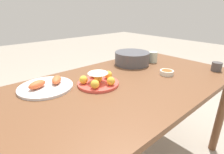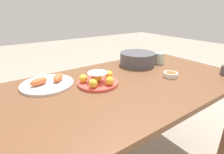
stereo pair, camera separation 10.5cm
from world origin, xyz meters
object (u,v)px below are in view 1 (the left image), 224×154
(dining_table, at_px, (125,94))
(sauce_bowl, at_px, (167,72))
(cup_far, at_px, (153,57))
(serving_bowl, at_px, (132,58))
(cup_near, at_px, (217,67))
(cake_plate, at_px, (98,80))
(seafood_platter, at_px, (46,86))

(dining_table, relative_size, sauce_bowl, 16.90)
(sauce_bowl, distance_m, cup_far, 0.31)
(dining_table, height_order, cup_far, cup_far)
(serving_bowl, bearing_deg, cup_near, -56.46)
(cake_plate, height_order, cup_far, cup_far)
(dining_table, distance_m, cup_near, 0.72)
(cake_plate, xyz_separation_m, cup_far, (0.63, 0.08, 0.02))
(dining_table, bearing_deg, cake_plate, 155.19)
(dining_table, distance_m, serving_bowl, 0.40)
(dining_table, bearing_deg, cup_far, 17.23)
(cake_plate, bearing_deg, serving_bowl, 18.36)
(cake_plate, height_order, sauce_bowl, cake_plate)
(dining_table, height_order, cup_near, cup_near)
(dining_table, bearing_deg, cup_near, -24.51)
(cake_plate, height_order, seafood_platter, cake_plate)
(cup_far, bearing_deg, serving_bowl, 156.89)
(serving_bowl, relative_size, seafood_platter, 0.91)
(cake_plate, height_order, cup_near, cake_plate)
(serving_bowl, xyz_separation_m, cup_far, (0.18, -0.08, -0.01))
(cake_plate, bearing_deg, dining_table, -24.81)
(dining_table, height_order, sauce_bowl, sauce_bowl)
(cake_plate, bearing_deg, cup_far, 6.88)
(seafood_platter, bearing_deg, cup_far, -5.35)
(cup_near, distance_m, cup_far, 0.47)
(cup_far, bearing_deg, cup_near, -69.33)
(cup_near, height_order, cup_far, cup_far)
(cake_plate, distance_m, seafood_platter, 0.30)
(serving_bowl, height_order, seafood_platter, serving_bowl)
(sauce_bowl, bearing_deg, dining_table, 161.25)
(cup_far, bearing_deg, cake_plate, -173.12)
(serving_bowl, distance_m, sauce_bowl, 0.33)
(cup_near, relative_size, cup_far, 0.80)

